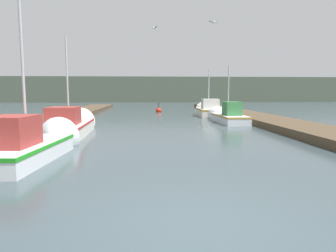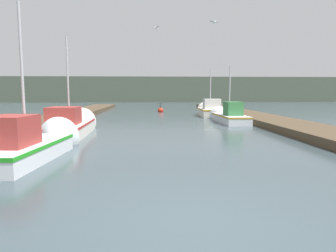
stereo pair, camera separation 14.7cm
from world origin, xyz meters
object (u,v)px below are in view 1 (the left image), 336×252
object	(u,v)px
fishing_boat_0	(32,144)
seagull_lead	(155,28)
channel_buoy	(159,110)
seagull_1	(214,22)
fishing_boat_1	(70,125)
fishing_boat_3	(208,110)
fishing_boat_2	(226,116)

from	to	relation	value
fishing_boat_0	seagull_lead	xyz separation A→B (m)	(3.95, 9.61, 5.47)
fishing_boat_0	channel_buoy	bearing A→B (deg)	81.78
seagull_1	channel_buoy	bearing A→B (deg)	-97.64
fishing_boat_1	seagull_1	xyz separation A→B (m)	(7.36, 2.76, 5.43)
fishing_boat_1	seagull_1	bearing A→B (deg)	18.10
seagull_1	seagull_lead	bearing A→B (deg)	-48.46
fishing_boat_3	seagull_1	distance (m)	9.28
fishing_boat_3	seagull_lead	distance (m)	9.04
fishing_boat_1	seagull_lead	bearing A→B (deg)	45.41
channel_buoy	fishing_boat_3	bearing A→B (deg)	-51.72
fishing_boat_2	seagull_lead	size ratio (longest dim) A/B	9.73
fishing_boat_3	channel_buoy	distance (m)	6.34
fishing_boat_2	channel_buoy	distance (m)	10.82
channel_buoy	seagull_lead	world-z (taller)	seagull_lead
fishing_boat_1	channel_buoy	distance (m)	15.89
seagull_lead	fishing_boat_2	bearing A→B (deg)	67.38
fishing_boat_1	seagull_lead	distance (m)	8.20
fishing_boat_1	fishing_boat_2	bearing A→B (deg)	27.89
channel_buoy	seagull_lead	bearing A→B (deg)	-93.19
fishing_boat_0	seagull_1	bearing A→B (deg)	51.82
fishing_boat_3	fishing_boat_2	bearing A→B (deg)	-85.72
seagull_lead	seagull_1	world-z (taller)	seagull_lead
fishing_boat_0	seagull_lead	distance (m)	11.74
channel_buoy	seagull_1	bearing A→B (deg)	-77.90
fishing_boat_2	seagull_1	bearing A→B (deg)	-123.22
channel_buoy	seagull_1	distance (m)	13.91
seagull_lead	fishing_boat_0	bearing A→B (deg)	-52.67
fishing_boat_2	fishing_boat_3	xyz separation A→B (m)	(-0.24, 5.02, 0.06)
fishing_boat_0	fishing_boat_3	world-z (taller)	fishing_boat_0
fishing_boat_3	seagull_1	world-z (taller)	seagull_1
fishing_boat_0	fishing_boat_3	xyz separation A→B (m)	(8.47, 15.28, 0.06)
fishing_boat_2	fishing_boat_3	size ratio (longest dim) A/B	1.13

